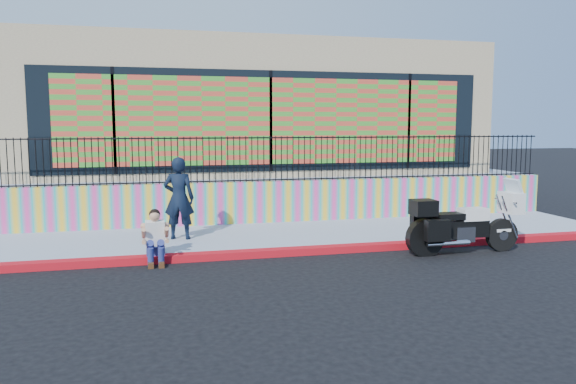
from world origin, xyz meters
name	(u,v)px	position (x,y,z in m)	size (l,w,h in m)	color
ground	(312,254)	(0.00, 0.00, 0.00)	(90.00, 90.00, 0.00)	black
red_curb	(312,250)	(0.00, 0.00, 0.07)	(16.00, 0.30, 0.15)	#B80D1F
sidewalk	(293,236)	(0.00, 1.65, 0.07)	(16.00, 3.00, 0.15)	#9098AC
mural_wall	(278,201)	(0.00, 3.25, 0.70)	(16.00, 0.20, 1.10)	#F13F98
metal_fence	(278,159)	(0.00, 3.25, 1.85)	(15.80, 0.04, 1.20)	black
elevated_platform	(246,185)	(0.00, 8.35, 0.62)	(16.00, 10.00, 1.25)	#9098AC
storefront_building	(246,110)	(0.00, 8.13, 3.25)	(14.00, 8.06, 4.00)	tan
police_motorcycle	(462,223)	(3.14, -0.73, 0.67)	(2.56, 0.85, 1.60)	black
police_officer	(179,198)	(-2.70, 1.57, 1.09)	(0.69, 0.45, 1.88)	black
seated_man	(155,242)	(-3.26, -0.11, 0.45)	(0.54, 0.71, 1.06)	navy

